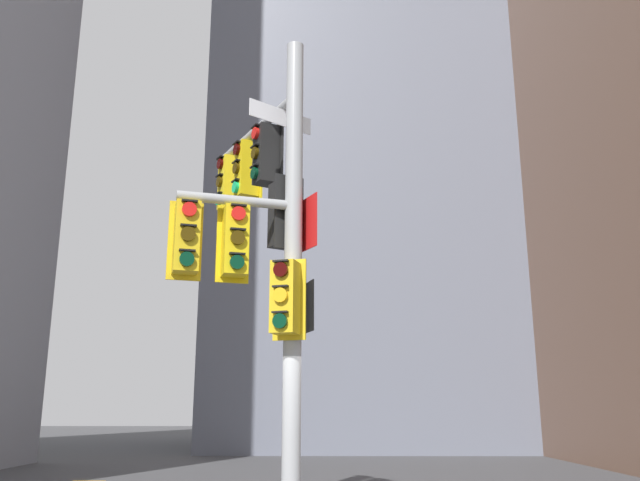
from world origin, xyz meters
name	(u,v)px	position (x,y,z in m)	size (l,w,h in m)	color
building_mid_block	(379,121)	(3.56, 25.71, 17.76)	(16.60, 16.60, 35.52)	slate
signal_pole_assembly	(263,231)	(-0.49, 0.39, 4.42)	(2.10, 3.35, 7.34)	#9EA0A3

